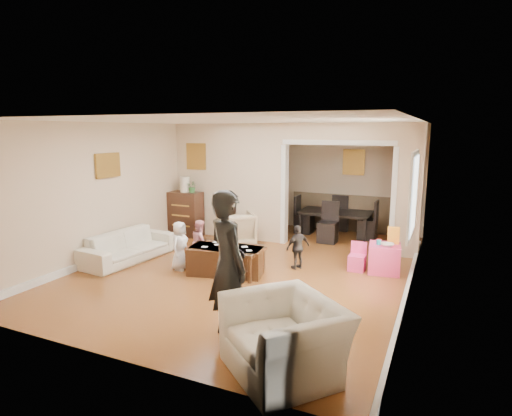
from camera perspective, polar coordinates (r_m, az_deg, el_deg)
The scene contains 27 objects.
floor at distance 7.81m, azimuth -0.61°, elevation -7.85°, with size 7.00×7.00×0.00m, color #985B27.
partition_left at distance 9.70m, azimuth -3.53°, elevation 3.63°, with size 2.75×0.18×2.60m, color #CAB594.
partition_right at distance 8.62m, azimuth 19.76°, elevation 2.17°, with size 0.55×0.18×2.60m, color #CAB594.
partition_header at distance 8.76m, azimuth 11.10°, elevation 10.10°, with size 2.22×0.18×0.35m, color #CAB594.
window_pane at distance 6.40m, azimuth 20.53°, elevation 1.68°, with size 0.03×0.95×1.10m, color white.
framed_art_partition at distance 9.98m, azimuth -8.07°, elevation 6.91°, with size 0.45×0.03×0.55m, color brown.
framed_art_sofa_wall at distance 8.48m, azimuth -19.37°, elevation 5.46°, with size 0.03×0.55×0.40m, color brown.
framed_art_alcove at distance 10.39m, azimuth 13.05°, elevation 6.05°, with size 0.45×0.03×0.55m, color brown.
sofa at distance 8.44m, azimuth -16.81°, elevation -4.94°, with size 1.88×0.74×0.55m, color beige.
armchair_back at distance 9.12m, azimuth -2.76°, elevation -2.82°, with size 0.76×0.79×0.71m, color tan.
armchair_front at distance 4.49m, azimuth 3.86°, elevation -17.10°, with size 1.16×1.01×0.75m, color beige.
dresser at distance 10.02m, azimuth -9.45°, elevation -0.79°, with size 0.76×0.42×1.04m, color #361A10.
table_lamp at distance 9.91m, azimuth -9.57°, elevation 3.17°, with size 0.22×0.22×0.36m, color beige.
potted_plant at distance 9.81m, azimuth -8.59°, elevation 2.87°, with size 0.24×0.21×0.27m, color #367132.
coffee_table at distance 7.38m, azimuth -4.04°, elevation -7.05°, with size 1.26×0.63×0.47m, color #3B2113.
coffee_cup at distance 7.21m, azimuth -3.56°, elevation -5.12°, with size 0.10×0.10×0.09m, color white.
play_table at distance 7.74m, azimuth 16.94°, elevation -6.52°, with size 0.52×0.52×0.50m, color #F54085.
cereal_box at distance 7.72m, azimuth 18.07°, elevation -3.54°, with size 0.20×0.07×0.30m, color yellow.
cyan_cup at distance 7.63m, azimuth 16.26°, elevation -4.46°, with size 0.08×0.08×0.08m, color #26B4C0.
toy_block at distance 7.80m, azimuth 16.28°, elevation -4.26°, with size 0.08×0.06×0.05m, color red.
play_bowl at distance 7.55m, azimuth 17.30°, elevation -4.78°, with size 0.23×0.23×0.06m, color silver.
dining_table at distance 10.09m, azimuth 10.61°, elevation -2.09°, with size 1.65×0.92×0.58m, color black.
adult_person at distance 4.98m, azimuth -3.81°, elevation -7.76°, with size 0.65×0.43×1.80m, color black.
child_kneel_a at distance 7.63m, azimuth -10.26°, elevation -5.03°, with size 0.43×0.28×0.87m, color white.
child_kneel_b at distance 7.92m, azimuth -7.51°, elevation -4.55°, with size 0.40×0.31×0.83m, color pink.
child_toddler at distance 7.59m, azimuth 5.68°, elevation -5.27°, with size 0.47×0.20×0.80m, color black.
craft_papers at distance 7.29m, azimuth -3.95°, elevation -5.32°, with size 0.91×0.48×0.00m.
Camera 1 is at (3.12, -6.72, 2.46)m, focal length 29.62 mm.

